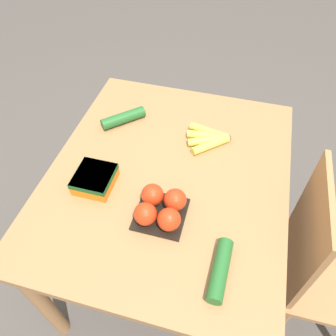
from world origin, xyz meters
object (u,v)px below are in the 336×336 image
at_px(chair, 322,266).
at_px(cucumber_near, 123,118).
at_px(cucumber_far, 220,270).
at_px(tomato_pack, 161,208).
at_px(carrot_bag, 95,178).
at_px(banana_bunch, 209,138).

height_order(chair, cucumber_near, chair).
distance_m(cucumber_near, cucumber_far, 0.78).
height_order(tomato_pack, cucumber_near, tomato_pack).
height_order(carrot_bag, cucumber_far, carrot_bag).
height_order(banana_bunch, cucumber_far, cucumber_far).
relative_size(chair, tomato_pack, 5.30).
xyz_separation_m(banana_bunch, cucumber_near, (-0.02, -0.39, 0.01)).
height_order(chair, carrot_bag, chair).
relative_size(carrot_bag, cucumber_far, 0.73).
xyz_separation_m(chair, cucumber_near, (-0.32, -0.92, 0.30)).
bearing_deg(cucumber_far, carrot_bag, -113.90).
height_order(chair, tomato_pack, chair).
height_order(banana_bunch, tomato_pack, tomato_pack).
xyz_separation_m(banana_bunch, carrot_bag, (0.34, -0.37, 0.02)).
bearing_deg(cucumber_near, banana_bunch, 87.24).
bearing_deg(carrot_bag, tomato_pack, 76.10).
bearing_deg(cucumber_near, cucumber_far, 42.07).
bearing_deg(tomato_pack, cucumber_near, -145.44).
bearing_deg(carrot_bag, cucumber_far, 66.10).
relative_size(cucumber_near, cucumber_far, 0.89).
distance_m(banana_bunch, cucumber_near, 0.39).
height_order(tomato_pack, cucumber_far, tomato_pack).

